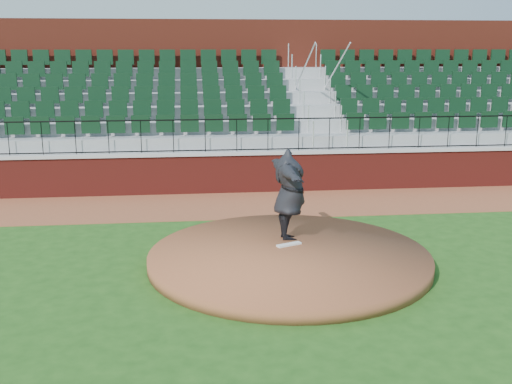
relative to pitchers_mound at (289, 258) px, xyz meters
The scene contains 10 objects.
ground 0.68m from the pitchers_mound, 149.53° to the right, with size 90.00×90.00×0.00m, color #1F4B15.
warning_track 5.10m from the pitchers_mound, 96.47° to the left, with size 34.00×3.20×0.01m, color brown.
field_wall 6.70m from the pitchers_mound, 94.92° to the left, with size 34.00×0.35×1.20m, color maroon.
wall_cap 6.78m from the pitchers_mound, 94.92° to the left, with size 34.00×0.45×0.10m, color #B7B7B7.
wall_railing 6.89m from the pitchers_mound, 94.92° to the left, with size 34.00×0.05×1.00m, color black, non-canonical shape.
seating_stands 9.65m from the pitchers_mound, 93.50° to the left, with size 34.00×5.10×4.60m, color gray, non-canonical shape.
concourse_wall 12.48m from the pitchers_mound, 92.70° to the left, with size 34.00×0.50×5.50m, color maroon.
pitchers_mound is the anchor object (origin of this frame).
pitching_rubber 0.49m from the pitchers_mound, 80.75° to the left, with size 0.57×0.14×0.04m, color white.
pitcher 1.49m from the pitchers_mound, 81.03° to the left, with size 2.52×0.68×2.05m, color black.
Camera 1 is at (-1.44, -11.70, 4.47)m, focal length 42.71 mm.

